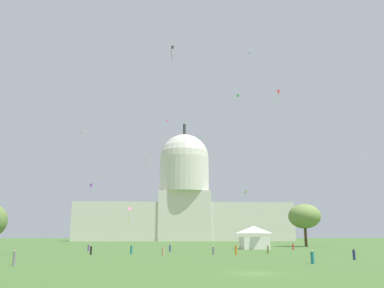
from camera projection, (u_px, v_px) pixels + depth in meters
ground_plane at (255, 274)px, 36.75m from camera, size 800.00×800.00×0.00m
capitol_building at (184, 200)px, 234.57m from camera, size 125.06×29.26×69.60m
event_tent at (254, 238)px, 100.32m from camera, size 6.84×7.17×5.69m
tree_east_mid at (304, 216)px, 122.77m from camera, size 12.48×12.49×12.79m
person_navy_lawn_far_left at (354, 255)px, 56.98m from camera, size 0.41×0.41×1.57m
person_olive_front_right at (268, 249)px, 76.62m from camera, size 0.37×0.37×1.61m
person_red_edge_west at (293, 247)px, 95.97m from camera, size 0.43×0.43×1.56m
person_grey_mid_left at (14, 258)px, 46.04m from camera, size 0.45×0.45×1.76m
person_black_lawn_far_right at (91, 250)px, 71.44m from camera, size 0.47×0.47×1.70m
person_denim_front_center at (170, 248)px, 85.35m from camera, size 0.62×0.62×1.53m
person_tan_near_tree_east at (163, 251)px, 69.17m from camera, size 0.54×0.54×1.56m
person_purple_near_tree_west at (88, 248)px, 88.13m from camera, size 0.53×0.53×1.54m
person_teal_front_left at (131, 250)px, 74.29m from camera, size 0.53×0.53×1.66m
person_grey_aisle_center at (214, 250)px, 72.61m from camera, size 0.60×0.60×1.57m
person_orange_deep_crowd at (236, 250)px, 71.08m from camera, size 0.52×0.52×1.71m
person_teal_back_left at (312, 257)px, 49.35m from camera, size 0.60×0.60×1.66m
kite_red_high at (278, 92)px, 109.00m from camera, size 0.53×0.84×3.30m
kite_blue_high at (249, 53)px, 125.30m from camera, size 0.40×0.63×0.72m
kite_yellow_mid at (102, 178)px, 149.96m from camera, size 1.23×1.11×2.27m
kite_black_high at (172, 49)px, 97.44m from camera, size 0.68×0.38×3.90m
kite_lime_mid at (246, 192)px, 198.73m from camera, size 0.70×1.15×3.91m
kite_cyan_high at (200, 139)px, 179.13m from camera, size 1.37×1.00×0.20m
kite_green_high at (238, 96)px, 140.97m from camera, size 0.80×0.77×0.83m
kite_magenta_high at (167, 121)px, 189.16m from camera, size 0.83×0.61×0.81m
kite_violet_mid at (91, 185)px, 146.49m from camera, size 0.88×0.88×4.16m
kite_orange_high at (81, 134)px, 127.77m from camera, size 1.31×1.28×0.11m
kite_pink_low at (129, 211)px, 89.44m from camera, size 0.83×0.59×3.73m
kite_gold_mid at (147, 161)px, 110.70m from camera, size 1.45×1.49×0.12m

